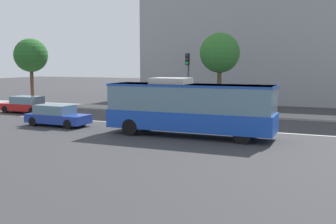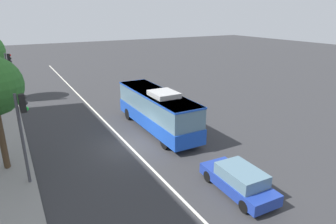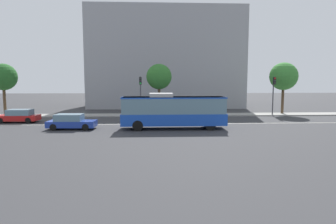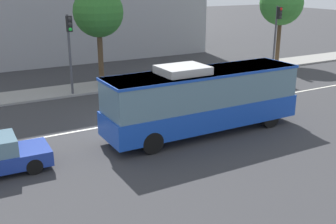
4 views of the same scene
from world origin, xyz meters
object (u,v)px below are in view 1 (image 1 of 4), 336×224
object	(u,v)px
transit_bus	(189,106)
sedan_blue	(57,115)
street_tree_kerbside_left	(220,53)
sedan_red	(26,105)
street_tree_kerbside_right	(31,56)
traffic_light_mid_block	(188,72)

from	to	relation	value
transit_bus	sedan_blue	world-z (taller)	transit_bus
street_tree_kerbside_left	sedan_blue	bearing A→B (deg)	-129.32
sedan_red	transit_bus	bearing A→B (deg)	163.99
street_tree_kerbside_right	transit_bus	bearing A→B (deg)	-27.35
street_tree_kerbside_left	traffic_light_mid_block	bearing A→B (deg)	-153.86
sedan_blue	sedan_red	bearing A→B (deg)	147.49
transit_bus	street_tree_kerbside_left	world-z (taller)	street_tree_kerbside_left
transit_bus	traffic_light_mid_block	size ratio (longest dim) A/B	1.92
traffic_light_mid_block	street_tree_kerbside_left	bearing A→B (deg)	112.99
sedan_red	sedan_blue	size ratio (longest dim) A/B	0.99
traffic_light_mid_block	sedan_blue	bearing A→B (deg)	-36.80
sedan_red	traffic_light_mid_block	xyz separation A→B (m)	(13.45, 4.45, 2.84)
sedan_blue	traffic_light_mid_block	size ratio (longest dim) A/B	0.88
transit_bus	sedan_red	distance (m)	17.85
sedan_blue	street_tree_kerbside_right	bearing A→B (deg)	138.90
sedan_blue	street_tree_kerbside_left	world-z (taller)	street_tree_kerbside_left
sedan_blue	traffic_light_mid_block	bearing A→B (deg)	58.32
transit_bus	street_tree_kerbside_left	distance (m)	11.39
transit_bus	sedan_red	size ratio (longest dim) A/B	2.21
sedan_red	street_tree_kerbside_left	xyz separation A→B (m)	(15.87, 5.63, 4.43)
transit_bus	sedan_blue	size ratio (longest dim) A/B	2.19
transit_bus	traffic_light_mid_block	world-z (taller)	traffic_light_mid_block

